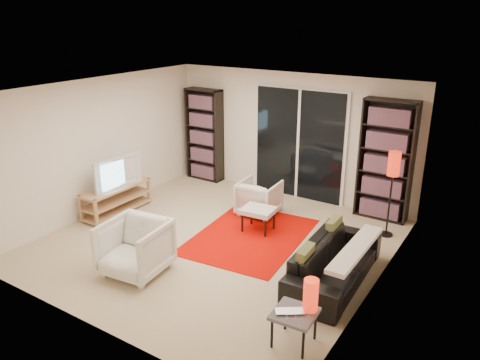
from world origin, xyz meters
name	(u,v)px	position (x,y,z in m)	size (l,w,h in m)	color
floor	(217,242)	(0.00, 0.00, 0.00)	(5.00, 5.00, 0.00)	beige
wall_back	(291,135)	(0.00, 2.50, 1.20)	(5.00, 0.02, 2.40)	#F2E5D0
wall_front	(81,232)	(0.00, -2.50, 1.20)	(5.00, 0.02, 2.40)	#F2E5D0
wall_left	(101,146)	(-2.50, 0.00, 1.20)	(0.02, 5.00, 2.40)	#F2E5D0
wall_right	(381,205)	(2.50, 0.00, 1.20)	(0.02, 5.00, 2.40)	#F2E5D0
ceiling	(214,90)	(0.00, 0.00, 2.40)	(5.00, 5.00, 0.02)	white
sliding_door	(299,145)	(0.20, 2.46, 1.05)	(1.92, 0.08, 2.16)	white
bookshelf_left	(204,135)	(-1.95, 2.33, 0.98)	(0.80, 0.30, 1.95)	black
bookshelf_right	(386,161)	(1.90, 2.33, 1.05)	(0.90, 0.30, 2.10)	black
tv_stand	(117,199)	(-2.19, -0.02, 0.26)	(0.44, 1.37, 0.50)	tan
tv	(115,172)	(-2.17, -0.02, 0.78)	(0.98, 0.13, 0.56)	black
rug	(250,236)	(0.36, 0.44, 0.01)	(1.63, 2.20, 0.01)	#D10800
sofa	(335,262)	(2.00, -0.08, 0.28)	(1.93, 0.75, 0.56)	black
armchair_back	(259,198)	(0.01, 1.30, 0.31)	(0.67, 0.69, 0.63)	silver
armchair_front	(135,248)	(-0.41, -1.36, 0.38)	(0.82, 0.84, 0.77)	silver
ottoman	(258,212)	(0.35, 0.70, 0.34)	(0.56, 0.47, 0.40)	silver
side_table	(294,316)	(2.11, -1.52, 0.35)	(0.48, 0.48, 0.40)	#505055
laptop	(291,314)	(2.10, -1.59, 0.41)	(0.32, 0.21, 0.03)	silver
table_lamp	(311,295)	(2.23, -1.38, 0.58)	(0.16, 0.16, 0.37)	red
floor_lamp	(393,172)	(2.20, 1.68, 1.09)	(0.21, 0.21, 1.42)	black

